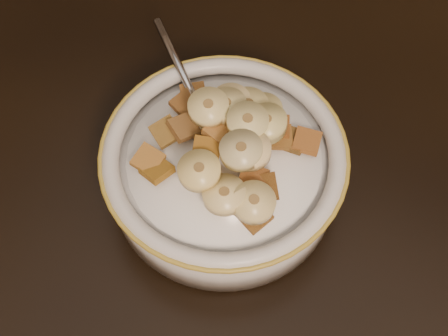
% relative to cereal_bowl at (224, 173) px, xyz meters
% --- Properties ---
extents(cereal_bowl, '(0.18, 0.18, 0.04)m').
position_rel_cereal_bowl_xyz_m(cereal_bowl, '(0.00, 0.00, 0.00)').
color(cereal_bowl, beige).
rests_on(cereal_bowl, table).
extents(milk, '(0.15, 0.15, 0.00)m').
position_rel_cereal_bowl_xyz_m(milk, '(0.00, 0.00, 0.02)').
color(milk, white).
rests_on(milk, cereal_bowl).
extents(spoon, '(0.05, 0.05, 0.01)m').
position_rel_cereal_bowl_xyz_m(spoon, '(-0.02, 0.02, 0.03)').
color(spoon, '#959AA2').
rests_on(spoon, cereal_bowl).
extents(cereal_square_0, '(0.03, 0.03, 0.01)m').
position_rel_cereal_bowl_xyz_m(cereal_square_0, '(0.04, -0.02, 0.03)').
color(cereal_square_0, brown).
rests_on(cereal_square_0, milk).
extents(cereal_square_1, '(0.02, 0.02, 0.01)m').
position_rel_cereal_bowl_xyz_m(cereal_square_1, '(0.03, -0.03, 0.03)').
color(cereal_square_1, brown).
rests_on(cereal_square_1, milk).
extents(cereal_square_2, '(0.03, 0.03, 0.01)m').
position_rel_cereal_bowl_xyz_m(cereal_square_2, '(0.03, 0.03, 0.03)').
color(cereal_square_2, brown).
rests_on(cereal_square_2, milk).
extents(cereal_square_3, '(0.03, 0.03, 0.01)m').
position_rel_cereal_bowl_xyz_m(cereal_square_3, '(0.01, 0.01, 0.05)').
color(cereal_square_3, '#966130').
rests_on(cereal_square_3, milk).
extents(cereal_square_4, '(0.03, 0.03, 0.01)m').
position_rel_cereal_bowl_xyz_m(cereal_square_4, '(-0.05, 0.03, 0.03)').
color(cereal_square_4, brown).
rests_on(cereal_square_4, milk).
extents(cereal_square_5, '(0.03, 0.03, 0.01)m').
position_rel_cereal_bowl_xyz_m(cereal_square_5, '(-0.03, 0.04, 0.03)').
color(cereal_square_5, brown).
rests_on(cereal_square_5, milk).
extents(cereal_square_6, '(0.03, 0.03, 0.01)m').
position_rel_cereal_bowl_xyz_m(cereal_square_6, '(-0.04, 0.00, 0.04)').
color(cereal_square_6, brown).
rests_on(cereal_square_6, milk).
extents(cereal_square_7, '(0.02, 0.02, 0.01)m').
position_rel_cereal_bowl_xyz_m(cereal_square_7, '(0.05, 0.04, 0.03)').
color(cereal_square_7, brown).
rests_on(cereal_square_7, milk).
extents(cereal_square_8, '(0.03, 0.03, 0.01)m').
position_rel_cereal_bowl_xyz_m(cereal_square_8, '(0.04, -0.04, 0.03)').
color(cereal_square_8, brown).
rests_on(cereal_square_8, milk).
extents(cereal_square_9, '(0.03, 0.03, 0.01)m').
position_rel_cereal_bowl_xyz_m(cereal_square_9, '(-0.01, -0.01, 0.05)').
color(cereal_square_9, brown).
rests_on(cereal_square_9, milk).
extents(cereal_square_10, '(0.02, 0.02, 0.01)m').
position_rel_cereal_bowl_xyz_m(cereal_square_10, '(0.04, 0.04, 0.03)').
color(cereal_square_10, brown).
rests_on(cereal_square_10, milk).
extents(cereal_square_11, '(0.03, 0.03, 0.01)m').
position_rel_cereal_bowl_xyz_m(cereal_square_11, '(0.02, 0.03, 0.03)').
color(cereal_square_11, brown).
rests_on(cereal_square_11, milk).
extents(cereal_square_12, '(0.03, 0.03, 0.01)m').
position_rel_cereal_bowl_xyz_m(cereal_square_12, '(0.01, 0.00, 0.05)').
color(cereal_square_12, '#996323').
rests_on(cereal_square_12, milk).
extents(cereal_square_13, '(0.02, 0.02, 0.01)m').
position_rel_cereal_bowl_xyz_m(cereal_square_13, '(0.03, -0.01, 0.04)').
color(cereal_square_13, brown).
rests_on(cereal_square_13, milk).
extents(cereal_square_14, '(0.03, 0.03, 0.01)m').
position_rel_cereal_bowl_xyz_m(cereal_square_14, '(0.03, 0.04, 0.03)').
color(cereal_square_14, brown).
rests_on(cereal_square_14, milk).
extents(cereal_square_15, '(0.02, 0.02, 0.01)m').
position_rel_cereal_bowl_xyz_m(cereal_square_15, '(-0.05, -0.03, 0.03)').
color(cereal_square_15, '#9C5B1D').
rests_on(cereal_square_15, milk).
extents(cereal_square_16, '(0.03, 0.03, 0.01)m').
position_rel_cereal_bowl_xyz_m(cereal_square_16, '(-0.01, 0.01, 0.05)').
color(cereal_square_16, olive).
rests_on(cereal_square_16, milk).
extents(cereal_square_17, '(0.03, 0.03, 0.01)m').
position_rel_cereal_bowl_xyz_m(cereal_square_17, '(-0.05, -0.00, 0.03)').
color(cereal_square_17, olive).
rests_on(cereal_square_17, milk).
extents(cereal_square_18, '(0.03, 0.03, 0.01)m').
position_rel_cereal_bowl_xyz_m(cereal_square_18, '(-0.04, -0.03, 0.03)').
color(cereal_square_18, '#9D6A1A').
rests_on(cereal_square_18, milk).
extents(cereal_square_19, '(0.03, 0.03, 0.01)m').
position_rel_cereal_bowl_xyz_m(cereal_square_19, '(-0.05, 0.04, 0.03)').
color(cereal_square_19, brown).
rests_on(cereal_square_19, milk).
extents(banana_slice_0, '(0.04, 0.04, 0.01)m').
position_rel_cereal_bowl_xyz_m(banana_slice_0, '(0.02, -0.04, 0.04)').
color(banana_slice_0, '#FDE68D').
rests_on(banana_slice_0, milk).
extents(banana_slice_1, '(0.04, 0.04, 0.01)m').
position_rel_cereal_bowl_xyz_m(banana_slice_1, '(-0.01, -0.03, 0.05)').
color(banana_slice_1, '#FCE185').
rests_on(banana_slice_1, milk).
extents(banana_slice_2, '(0.04, 0.04, 0.01)m').
position_rel_cereal_bowl_xyz_m(banana_slice_2, '(0.02, -0.01, 0.06)').
color(banana_slice_2, '#D5C38A').
rests_on(banana_slice_2, milk).
extents(banana_slice_3, '(0.04, 0.04, 0.01)m').
position_rel_cereal_bowl_xyz_m(banana_slice_3, '(0.00, 0.04, 0.04)').
color(banana_slice_3, '#DACF77').
rests_on(banana_slice_3, milk).
extents(banana_slice_4, '(0.03, 0.03, 0.01)m').
position_rel_cereal_bowl_xyz_m(banana_slice_4, '(0.02, -0.00, 0.05)').
color(banana_slice_4, '#F8D483').
rests_on(banana_slice_4, milk).
extents(banana_slice_5, '(0.04, 0.04, 0.01)m').
position_rel_cereal_bowl_xyz_m(banana_slice_5, '(-0.02, 0.02, 0.05)').
color(banana_slice_5, '#F4E180').
rests_on(banana_slice_5, milk).
extents(banana_slice_6, '(0.04, 0.04, 0.02)m').
position_rel_cereal_bowl_xyz_m(banana_slice_6, '(0.02, 0.03, 0.05)').
color(banana_slice_6, '#D4C86D').
rests_on(banana_slice_6, milk).
extents(banana_slice_7, '(0.03, 0.03, 0.01)m').
position_rel_cereal_bowl_xyz_m(banana_slice_7, '(-0.01, 0.03, 0.05)').
color(banana_slice_7, '#E6D37A').
rests_on(banana_slice_7, milk).
extents(banana_slice_8, '(0.03, 0.03, 0.01)m').
position_rel_cereal_bowl_xyz_m(banana_slice_8, '(0.01, 0.02, 0.06)').
color(banana_slice_8, '#E8DD76').
rests_on(banana_slice_8, milk).
extents(banana_slice_9, '(0.04, 0.04, 0.01)m').
position_rel_cereal_bowl_xyz_m(banana_slice_9, '(0.01, 0.04, 0.04)').
color(banana_slice_9, '#EDDC89').
rests_on(banana_slice_9, milk).
extents(banana_slice_10, '(0.03, 0.03, 0.01)m').
position_rel_cereal_bowl_xyz_m(banana_slice_10, '(0.04, -0.03, 0.04)').
color(banana_slice_10, '#DBBF75').
rests_on(banana_slice_10, milk).
extents(banana_slice_11, '(0.03, 0.03, 0.01)m').
position_rel_cereal_bowl_xyz_m(banana_slice_11, '(0.02, 0.03, 0.05)').
color(banana_slice_11, '#E3D77F').
rests_on(banana_slice_11, milk).
extents(banana_slice_12, '(0.04, 0.04, 0.01)m').
position_rel_cereal_bowl_xyz_m(banana_slice_12, '(-0.01, 0.04, 0.04)').
color(banana_slice_12, '#F4DC8B').
rests_on(banana_slice_12, milk).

